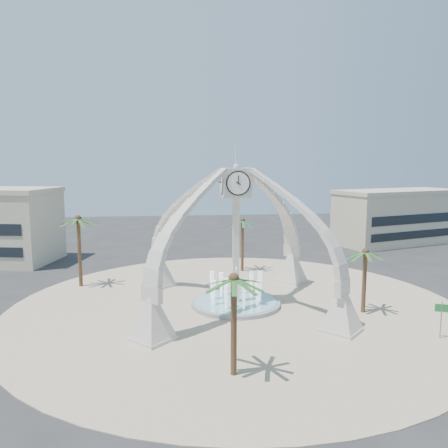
{
  "coord_description": "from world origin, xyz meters",
  "views": [
    {
      "loc": [
        -5.39,
        -37.53,
        12.67
      ],
      "look_at": [
        -0.83,
        2.0,
        7.17
      ],
      "focal_mm": 35.0,
      "sensor_mm": 36.0,
      "label": 1
    }
  ],
  "objects": [
    {
      "name": "palm_east",
      "position": [
        10.6,
        -3.09,
        5.27
      ],
      "size": [
        4.68,
        4.68,
        6.05
      ],
      "rotation": [
        0.0,
        0.0,
        0.29
      ],
      "color": "brown",
      "rests_on": "ground"
    },
    {
      "name": "palm_south",
      "position": [
        -1.96,
        -12.9,
        5.93
      ],
      "size": [
        5.27,
        5.27,
        6.78
      ],
      "rotation": [
        0.0,
        0.0,
        -0.4
      ],
      "color": "brown",
      "rests_on": "ground"
    },
    {
      "name": "street_sign",
      "position": [
        13.75,
        -9.17,
        1.99
      ],
      "size": [
        0.97,
        0.37,
        2.79
      ],
      "rotation": [
        0.0,
        0.0,
        -0.35
      ],
      "color": "slate",
      "rests_on": "ground"
    },
    {
      "name": "fountain",
      "position": [
        0.0,
        0.0,
        0.29
      ],
      "size": [
        8.0,
        8.0,
        3.62
      ],
      "color": "#9A9A9D",
      "rests_on": "ground"
    },
    {
      "name": "clock_tower",
      "position": [
        -0.0,
        -0.0,
        6.49
      ],
      "size": [
        17.94,
        17.94,
        16.3
      ],
      "color": "beige",
      "rests_on": "ground"
    },
    {
      "name": "plaza",
      "position": [
        0.0,
        0.0,
        0.03
      ],
      "size": [
        40.0,
        40.0,
        0.06
      ],
      "primitive_type": "cylinder",
      "color": "tan",
      "rests_on": "ground"
    },
    {
      "name": "ground",
      "position": [
        0.0,
        0.0,
        0.0
      ],
      "size": [
        140.0,
        140.0,
        0.0
      ],
      "primitive_type": "plane",
      "color": "#282828",
      "rests_on": "ground"
    },
    {
      "name": "palm_north",
      "position": [
        2.57,
        12.55,
        6.0
      ],
      "size": [
        4.77,
        4.77,
        6.82
      ],
      "rotation": [
        0.0,
        0.0,
        0.3
      ],
      "color": "brown",
      "rests_on": "ground"
    },
    {
      "name": "palm_west",
      "position": [
        -15.14,
        8.0,
        7.05
      ],
      "size": [
        5.37,
        5.37,
        7.95
      ],
      "rotation": [
        0.0,
        0.0,
        -0.41
      ],
      "color": "brown",
      "rests_on": "ground"
    },
    {
      "name": "building_ne",
      "position": [
        30.0,
        28.0,
        4.31
      ],
      "size": [
        21.87,
        14.17,
        8.6
      ],
      "rotation": [
        0.0,
        0.0,
        0.31
      ],
      "color": "#BBAD92",
      "rests_on": "ground"
    }
  ]
}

